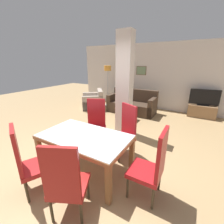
% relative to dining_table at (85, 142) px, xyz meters
% --- Properties ---
extents(ground_plane, '(18.00, 18.00, 0.00)m').
position_rel_dining_table_xyz_m(ground_plane, '(0.00, 0.00, -0.58)').
color(ground_plane, '#A38357').
extents(back_wall, '(7.20, 0.09, 2.70)m').
position_rel_dining_table_xyz_m(back_wall, '(-0.00, 4.66, 0.77)').
color(back_wall, silver).
rests_on(back_wall, ground_plane).
extents(divider_pillar, '(0.39, 0.29, 2.70)m').
position_rel_dining_table_xyz_m(divider_pillar, '(-0.08, 1.79, 0.77)').
color(divider_pillar, silver).
rests_on(divider_pillar, ground_plane).
extents(dining_table, '(1.60, 0.93, 0.72)m').
position_rel_dining_table_xyz_m(dining_table, '(0.00, 0.00, 0.00)').
color(dining_table, '#8D5F38').
rests_on(dining_table, ground_plane).
extents(dining_chair_near_left, '(0.62, 0.62, 1.13)m').
position_rel_dining_table_xyz_m(dining_chair_near_left, '(-0.40, -0.82, -0.00)').
color(dining_chair_near_left, '#A31D1E').
rests_on(dining_chair_near_left, ground_plane).
extents(dining_chair_head_right, '(0.46, 0.46, 1.13)m').
position_rel_dining_table_xyz_m(dining_chair_head_right, '(1.23, 0.00, -0.00)').
color(dining_chair_head_right, '#A3161A').
rests_on(dining_chair_head_right, ground_plane).
extents(dining_chair_far_left, '(0.61, 0.61, 1.13)m').
position_rel_dining_table_xyz_m(dining_chair_far_left, '(-0.40, 0.89, -0.00)').
color(dining_chair_far_left, '#A3181D').
rests_on(dining_chair_far_left, ground_plane).
extents(dining_chair_far_right, '(0.62, 0.62, 1.13)m').
position_rel_dining_table_xyz_m(dining_chair_far_right, '(0.40, 0.83, -0.00)').
color(dining_chair_far_right, maroon).
rests_on(dining_chair_far_right, ground_plane).
extents(dining_chair_near_right, '(0.61, 0.61, 1.13)m').
position_rel_dining_table_xyz_m(dining_chair_near_right, '(0.40, -0.84, -0.00)').
color(dining_chair_near_right, maroon).
rests_on(dining_chair_near_right, ground_plane).
extents(sofa, '(1.86, 0.85, 0.91)m').
position_rel_dining_table_xyz_m(sofa, '(-0.60, 3.64, -0.27)').
color(sofa, '#402F23').
rests_on(sofa, ground_plane).
extents(armchair, '(1.25, 1.26, 0.80)m').
position_rel_dining_table_xyz_m(armchair, '(-2.31, 3.34, -0.30)').
color(armchair, '#A9998C').
rests_on(armchair, ground_plane).
extents(coffee_table, '(0.61, 0.48, 0.45)m').
position_rel_dining_table_xyz_m(coffee_table, '(-0.47, 2.76, -0.34)').
color(coffee_table, '#946948').
rests_on(coffee_table, ground_plane).
extents(bottle, '(0.08, 0.08, 0.24)m').
position_rel_dining_table_xyz_m(bottle, '(-0.39, 2.80, -0.03)').
color(bottle, '#B2B7BC').
rests_on(bottle, coffee_table).
extents(tv_stand, '(0.92, 0.40, 0.46)m').
position_rel_dining_table_xyz_m(tv_stand, '(1.87, 4.38, -0.35)').
color(tv_stand, olive).
rests_on(tv_stand, ground_plane).
extents(tv_screen, '(0.96, 0.25, 0.59)m').
position_rel_dining_table_xyz_m(tv_screen, '(1.87, 4.38, 0.16)').
color(tv_screen, black).
rests_on(tv_screen, tv_stand).
extents(floor_lamp, '(0.31, 0.31, 1.81)m').
position_rel_dining_table_xyz_m(floor_lamp, '(-1.96, 3.99, 0.94)').
color(floor_lamp, '#B7B7BC').
rests_on(floor_lamp, ground_plane).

